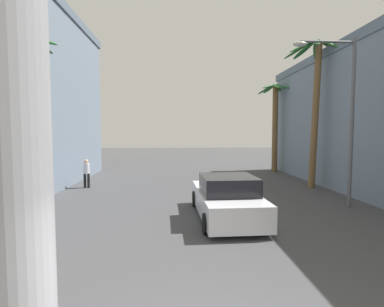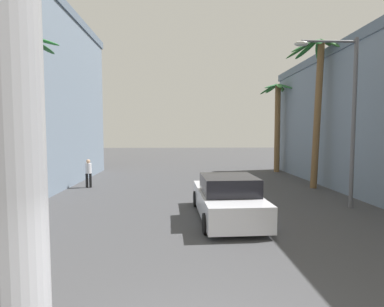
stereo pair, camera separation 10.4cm
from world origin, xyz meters
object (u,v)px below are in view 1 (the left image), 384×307
palm_tree_mid_left (24,101)px  pedestrian_far_left (87,171)px  palm_tree_mid_right (315,92)px  street_lamp (342,106)px  car_lead (226,199)px  palm_tree_far_right (275,118)px

palm_tree_mid_left → pedestrian_far_left: size_ratio=4.44×
palm_tree_mid_right → pedestrian_far_left: (-12.48, 0.54, -4.30)m
street_lamp → palm_tree_mid_left: size_ratio=0.97×
street_lamp → car_lead: 6.06m
street_lamp → palm_tree_mid_right: 4.60m
street_lamp → palm_tree_mid_left: bearing=177.3°
car_lead → street_lamp: bearing=14.9°
car_lead → pedestrian_far_left: (-6.73, 6.21, 0.21)m
street_lamp → palm_tree_mid_left: 12.67m
palm_tree_far_right → pedestrian_far_left: bearing=-153.9°
street_lamp → pedestrian_far_left: bearing=157.0°
palm_tree_mid_right → car_lead: bearing=-135.4°
car_lead → pedestrian_far_left: pedestrian_far_left is taller
car_lead → palm_tree_far_right: 14.07m
street_lamp → car_lead: size_ratio=1.39×
palm_tree_far_right → palm_tree_mid_right: bearing=-90.4°
street_lamp → pedestrian_far_left: street_lamp is taller
palm_tree_mid_left → pedestrian_far_left: 5.60m
palm_tree_far_right → palm_tree_mid_right: 6.75m
car_lead → pedestrian_far_left: size_ratio=3.10×
car_lead → palm_tree_mid_right: palm_tree_mid_right is taller
palm_tree_far_right → palm_tree_mid_left: 17.17m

